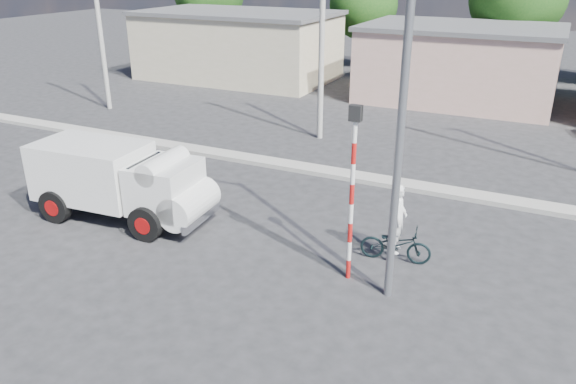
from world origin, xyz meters
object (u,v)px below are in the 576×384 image
at_px(truck, 122,180).
at_px(traffic_pole, 352,180).
at_px(bicycle, 396,244).
at_px(streetlight, 396,84).
at_px(cyclist, 397,229).

height_order(truck, traffic_pole, traffic_pole).
distance_m(bicycle, streetlight, 4.77).
bearing_deg(bicycle, cyclist, -0.00).
distance_m(cyclist, traffic_pole, 2.28).
xyz_separation_m(bicycle, traffic_pole, (-0.80, -1.33, 2.11)).
bearing_deg(bicycle, truck, 88.39).
relative_size(bicycle, traffic_pole, 0.42).
xyz_separation_m(truck, streetlight, (8.19, -0.58, 3.71)).
bearing_deg(traffic_pole, streetlight, -17.73).
height_order(bicycle, streetlight, streetlight).
bearing_deg(streetlight, truck, 175.96).
bearing_deg(bicycle, traffic_pole, 139.95).
distance_m(truck, streetlight, 9.01).
relative_size(truck, traffic_pole, 1.29).
distance_m(bicycle, cyclist, 0.44).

